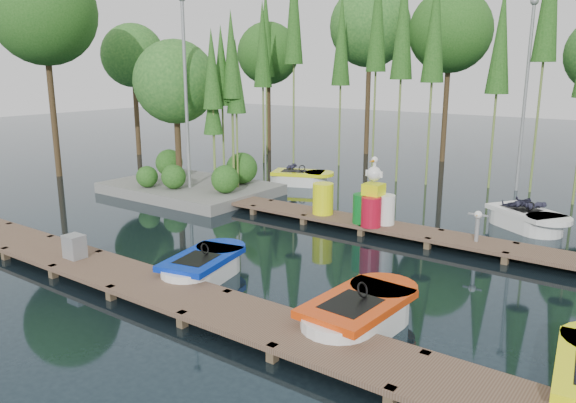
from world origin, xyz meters
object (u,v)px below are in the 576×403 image
Objects in this scene: island at (187,109)px; utility_cabinet at (74,246)px; yellow_barrel at (323,199)px; drum_cluster at (373,205)px; boat_red at (359,315)px; boat_yellow_far at (299,178)px; boat_blue at (203,267)px.

island is 11.95× the size of utility_cabinet.
utility_cabinet is 7.46m from yellow_barrel.
drum_cluster is (8.50, -0.94, -2.30)m from island.
utility_cabinet is at bearing -110.17° from yellow_barrel.
boat_yellow_far is (-8.45, 10.12, -0.00)m from boat_red.
yellow_barrel is (6.68, -0.79, -2.40)m from island.
drum_cluster is (-2.69, 5.61, 0.60)m from boat_red.
boat_yellow_far is 11.44m from utility_cabinet.
drum_cluster is (5.77, -4.51, 0.60)m from boat_yellow_far.
utility_cabinet is 0.28× the size of drum_cluster.
utility_cabinet is at bearing -166.85° from boat_red.
drum_cluster is at bearing 57.35° from utility_cabinet.
drum_cluster is at bearing -4.82° from yellow_barrel.
island is 2.26× the size of boat_red.
drum_cluster is (4.39, 6.85, 0.30)m from utility_cabinet.
island is at bearing -129.02° from boat_yellow_far.
utility_cabinet is at bearing -122.65° from drum_cluster.
drum_cluster is at bearing -6.34° from island.
boat_red is at bearing 9.95° from utility_cabinet.
yellow_barrel reaches higher than boat_red.
yellow_barrel is at bearing 131.23° from boat_red.
yellow_barrel is at bearing -49.37° from boat_yellow_far.
island is at bearing 117.82° from utility_cabinet.
boat_red is (4.19, -0.18, 0.03)m from boat_blue.
boat_yellow_far is 3.03× the size of yellow_barrel.
boat_yellow_far is at bearing 132.19° from yellow_barrel.
boat_blue is 2.91× the size of yellow_barrel.
island is 5.35m from boat_yellow_far.
boat_red is at bearing -51.97° from yellow_barrel.
yellow_barrel is at bearing 69.83° from utility_cabinet.
island is 9.90m from boat_blue.
boat_yellow_far is at bearing 101.20° from boat_blue.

